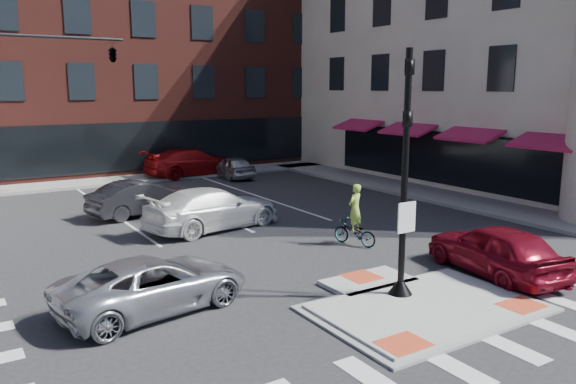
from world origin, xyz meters
TOP-DOWN VIEW (x-y plane):
  - ground at (0.00, 0.00)m, footprint 120.00×120.00m
  - refuge_island at (0.00, -0.26)m, footprint 5.40×4.65m
  - sidewalk_e at (10.80, 10.00)m, footprint 3.00×24.00m
  - sidewalk_n at (3.00, 22.00)m, footprint 26.00×3.00m
  - building_n at (3.00, 31.99)m, footprint 24.40×18.40m
  - building_e at (21.54, 11.50)m, footprint 21.90×23.90m
  - building_far_right at (9.00, 54.00)m, footprint 12.00×12.00m
  - signal_pole at (0.00, 0.40)m, footprint 0.60×0.60m
  - mast_arm_signal at (-3.47, 18.00)m, footprint 6.10×2.24m
  - silver_suv at (-5.44, 2.98)m, footprint 4.88×2.84m
  - red_sedan at (3.50, 0.31)m, footprint 2.40×4.55m
  - white_pickup at (-1.00, 9.33)m, footprint 5.60×3.03m
  - bg_car_dark at (-2.50, 13.01)m, footprint 4.57×2.39m
  - bg_car_silver at (5.00, 19.58)m, footprint 1.75×3.84m
  - bg_car_red at (3.23, 21.47)m, footprint 5.87×2.84m
  - cyclist at (2.08, 4.80)m, footprint 1.04×1.70m

SIDE VIEW (x-z plane):
  - ground at x=0.00m, z-range 0.00..0.00m
  - refuge_island at x=0.00m, z-range -0.01..0.11m
  - sidewalk_e at x=10.80m, z-range 0.00..0.15m
  - sidewalk_n at x=3.00m, z-range 0.00..0.15m
  - bg_car_silver at x=5.00m, z-range 0.00..1.28m
  - silver_suv at x=-5.44m, z-range 0.00..1.28m
  - cyclist at x=2.08m, z-range -0.34..1.73m
  - bg_car_dark at x=-2.50m, z-range 0.00..1.43m
  - red_sedan at x=3.50m, z-range 0.00..1.47m
  - white_pickup at x=-1.00m, z-range 0.00..1.54m
  - bg_car_red at x=3.23m, z-range 0.00..1.65m
  - signal_pole at x=0.00m, z-range -0.63..5.35m
  - building_far_right at x=9.00m, z-range 0.00..12.00m
  - mast_arm_signal at x=-3.47m, z-range 2.21..10.21m
  - building_n at x=3.00m, z-range 0.05..15.55m
  - building_e at x=21.54m, z-range -0.81..16.89m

